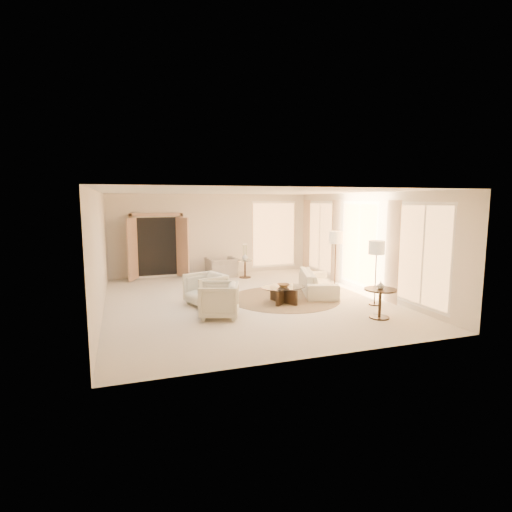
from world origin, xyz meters
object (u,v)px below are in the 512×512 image
object	(u,v)px
accent_chair	(222,264)
coffee_table	(284,293)
floor_lamp_far	(377,251)
side_vase	(245,257)
side_table	(245,267)
floor_lamp_near	(336,240)
armchair_right	(219,299)
bowl	(284,285)
end_vase	(381,285)
sofa	(318,282)
end_table	(380,298)
armchair_left	(205,288)

from	to	relation	value
accent_chair	coffee_table	size ratio (longest dim) A/B	0.75
floor_lamp_far	side_vase	xyz separation A→B (m)	(-2.02, 4.41, -0.66)
accent_chair	side_table	distance (m)	0.82
side_vase	floor_lamp_near	bearing A→B (deg)	-50.40
floor_lamp_near	floor_lamp_far	xyz separation A→B (m)	(-0.00, -1.97, -0.08)
armchair_right	side_vase	size ratio (longest dim) A/B	3.76
floor_lamp_far	side_vase	world-z (taller)	floor_lamp_far
side_vase	side_table	bearing A→B (deg)	90.00
coffee_table	floor_lamp_near	world-z (taller)	floor_lamp_near
accent_chair	bowl	distance (m)	4.00
accent_chair	floor_lamp_near	xyz separation A→B (m)	(2.72, -2.88, 1.01)
bowl	end_vase	xyz separation A→B (m)	(1.51, -1.89, 0.28)
coffee_table	side_table	xyz separation A→B (m)	(0.06, 3.51, 0.10)
sofa	armchair_right	bearing A→B (deg)	132.62
side_table	floor_lamp_near	size ratio (longest dim) A/B	0.35
coffee_table	end_vase	world-z (taller)	end_vase
floor_lamp_near	armchair_right	bearing A→B (deg)	-155.87
armchair_right	end_table	xyz separation A→B (m)	(3.36, -1.20, 0.03)
coffee_table	end_table	world-z (taller)	end_table
sofa	floor_lamp_near	size ratio (longest dim) A/B	1.26
floor_lamp_far	armchair_left	bearing A→B (deg)	161.22
armchair_right	accent_chair	size ratio (longest dim) A/B	0.87
armchair_right	coffee_table	distance (m)	1.98
end_table	bowl	bearing A→B (deg)	128.65
side_table	bowl	bearing A→B (deg)	-90.99
armchair_right	side_vase	world-z (taller)	armchair_right
coffee_table	end_table	distance (m)	2.43
coffee_table	floor_lamp_near	distance (m)	2.62
side_table	end_vase	bearing A→B (deg)	-74.96
sofa	armchair_right	distance (m)	3.49
accent_chair	floor_lamp_far	xyz separation A→B (m)	(2.72, -4.84, 0.94)
armchair_right	floor_lamp_far	size ratio (longest dim) A/B	0.53
sofa	floor_lamp_far	world-z (taller)	floor_lamp_far
armchair_left	floor_lamp_near	distance (m)	4.16
accent_chair	side_vase	size ratio (longest dim) A/B	4.32
side_table	floor_lamp_near	xyz separation A→B (m)	(2.02, -2.44, 1.08)
armchair_left	floor_lamp_far	xyz separation A→B (m)	(3.99, -1.36, 0.93)
bowl	end_table	bearing A→B (deg)	-51.35
armchair_left	bowl	xyz separation A→B (m)	(1.91, -0.46, 0.02)
armchair_left	floor_lamp_far	distance (m)	4.32
end_table	armchair_left	bearing A→B (deg)	145.50
end_vase	floor_lamp_near	bearing A→B (deg)	79.10
side_table	floor_lamp_far	size ratio (longest dim) A/B	0.37
floor_lamp_far	end_vase	size ratio (longest dim) A/B	9.42
armchair_right	floor_lamp_near	size ratio (longest dim) A/B	0.50
sofa	armchair_left	size ratio (longest dim) A/B	2.45
sofa	end_vase	distance (m)	2.66
accent_chair	coffee_table	bearing A→B (deg)	93.25
floor_lamp_near	end_vase	bearing A→B (deg)	-100.90
floor_lamp_near	floor_lamp_far	size ratio (longest dim) A/B	1.06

